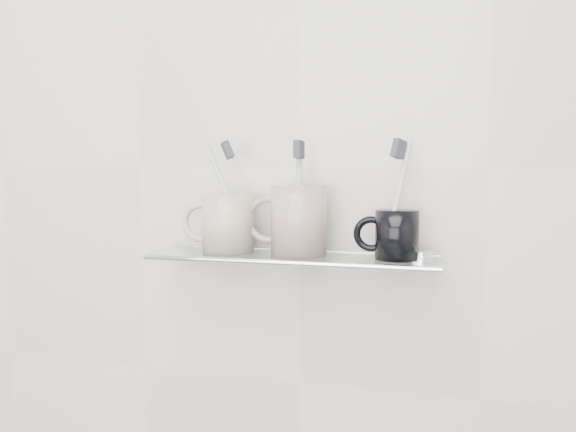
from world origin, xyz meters
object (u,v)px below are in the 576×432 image
(mug_right, at_px, (397,235))
(mug_center, at_px, (299,221))
(mug_left, at_px, (228,223))
(shelf_glass, at_px, (292,257))

(mug_right, bearing_deg, mug_center, 174.14)
(mug_center, height_order, mug_right, mug_center)
(mug_left, bearing_deg, mug_center, 5.69)
(mug_center, bearing_deg, mug_left, -168.59)
(mug_left, bearing_deg, mug_right, 5.69)
(mug_center, bearing_deg, mug_right, 11.41)
(shelf_glass, bearing_deg, mug_left, 177.57)
(mug_left, xyz_separation_m, mug_center, (0.13, 0.00, 0.01))
(shelf_glass, xyz_separation_m, mug_left, (-0.12, 0.00, 0.06))
(mug_center, bearing_deg, shelf_glass, -144.32)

